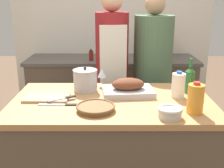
{
  "coord_description": "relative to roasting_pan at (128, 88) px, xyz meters",
  "views": [
    {
      "loc": [
        0.0,
        -1.86,
        1.61
      ],
      "look_at": [
        0.0,
        0.12,
        0.99
      ],
      "focal_mm": 45.0,
      "sensor_mm": 36.0,
      "label": 1
    }
  ],
  "objects": [
    {
      "name": "knife_paring",
      "position": [
        -0.46,
        -0.14,
        -0.03
      ],
      "size": [
        0.19,
        0.13,
        0.01
      ],
      "color": "#B7B7BC",
      "rests_on": "cutting_board"
    },
    {
      "name": "back_wall",
      "position": [
        -0.12,
        1.74,
        0.31
      ],
      "size": [
        2.56,
        0.1,
        2.55
      ],
      "color": "silver",
      "rests_on": "ground_plane"
    },
    {
      "name": "mixing_bowl",
      "position": [
        0.23,
        -0.42,
        -0.01
      ],
      "size": [
        0.15,
        0.15,
        0.07
      ],
      "color": "beige",
      "rests_on": "kitchen_island"
    },
    {
      "name": "milk_jug",
      "position": [
        0.36,
        -0.05,
        0.04
      ],
      "size": [
        0.1,
        0.1,
        0.19
      ],
      "color": "white",
      "rests_on": "kitchen_island"
    },
    {
      "name": "kitchen_island",
      "position": [
        -0.12,
        -0.11,
        -0.5
      ],
      "size": [
        1.42,
        0.81,
        0.91
      ],
      "color": "brown",
      "rests_on": "ground_plane"
    },
    {
      "name": "juice_jug",
      "position": [
        0.4,
        -0.35,
        0.05
      ],
      "size": [
        0.1,
        0.1,
        0.2
      ],
      "color": "orange",
      "rests_on": "kitchen_island"
    },
    {
      "name": "condiment_bottle_short",
      "position": [
        -0.36,
        1.27,
        -0.01
      ],
      "size": [
        0.05,
        0.05,
        0.13
      ],
      "color": "maroon",
      "rests_on": "back_counter"
    },
    {
      "name": "person_cook_guest",
      "position": [
        0.28,
        0.72,
        -0.06
      ],
      "size": [
        0.38,
        0.38,
        1.64
      ],
      "rotation": [
        0.0,
        0.0,
        -0.2
      ],
      "color": "beige",
      "rests_on": "ground_plane"
    },
    {
      "name": "wine_glass_left",
      "position": [
        -0.2,
        0.21,
        0.06
      ],
      "size": [
        0.07,
        0.07,
        0.14
      ],
      "color": "silver",
      "rests_on": "kitchen_island"
    },
    {
      "name": "stock_pot",
      "position": [
        -0.32,
        0.09,
        0.04
      ],
      "size": [
        0.19,
        0.19,
        0.19
      ],
      "color": "#B7B7BC",
      "rests_on": "kitchen_island"
    },
    {
      "name": "stand_mixer",
      "position": [
        0.5,
        1.5,
        0.07
      ],
      "size": [
        0.18,
        0.14,
        0.33
      ],
      "color": "#B22323",
      "rests_on": "back_counter"
    },
    {
      "name": "condiment_bottle_extra",
      "position": [
        -0.12,
        1.42,
        0.03
      ],
      "size": [
        0.06,
        0.06,
        0.21
      ],
      "color": "#B28E2D",
      "rests_on": "back_counter"
    },
    {
      "name": "back_counter",
      "position": [
        -0.12,
        1.39,
        -0.51
      ],
      "size": [
        2.06,
        0.6,
        0.89
      ],
      "color": "brown",
      "rests_on": "ground_plane"
    },
    {
      "name": "cutting_board",
      "position": [
        -0.59,
        -0.1,
        -0.04
      ],
      "size": [
        0.32,
        0.19,
        0.02
      ],
      "color": "tan",
      "rests_on": "kitchen_island"
    },
    {
      "name": "knife_chef",
      "position": [
        -0.46,
        -0.21,
        -0.05
      ],
      "size": [
        0.3,
        0.03,
        0.01
      ],
      "color": "#B7B7BC",
      "rests_on": "kitchen_island"
    },
    {
      "name": "person_cook_aproned",
      "position": [
        -0.12,
        0.65,
        -0.03
      ],
      "size": [
        0.31,
        0.32,
        1.67
      ],
      "rotation": [
        0.0,
        0.0,
        0.11
      ],
      "color": "beige",
      "rests_on": "ground_plane"
    },
    {
      "name": "condiment_bottle_tall",
      "position": [
        0.47,
        1.23,
        0.03
      ],
      "size": [
        0.07,
        0.07,
        0.21
      ],
      "color": "maroon",
      "rests_on": "back_counter"
    },
    {
      "name": "wine_bottle_green",
      "position": [
        0.47,
        0.05,
        0.06
      ],
      "size": [
        0.07,
        0.07,
        0.27
      ],
      "color": "#28662D",
      "rests_on": "kitchen_island"
    },
    {
      "name": "wicker_basket",
      "position": [
        -0.22,
        -0.31,
        -0.03
      ],
      "size": [
        0.25,
        0.25,
        0.04
      ],
      "color": "brown",
      "rests_on": "kitchen_island"
    },
    {
      "name": "roasting_pan",
      "position": [
        0.0,
        0.0,
        0.0
      ],
      "size": [
        0.4,
        0.29,
        0.13
      ],
      "color": "#BCBCC1",
      "rests_on": "kitchen_island"
    }
  ]
}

